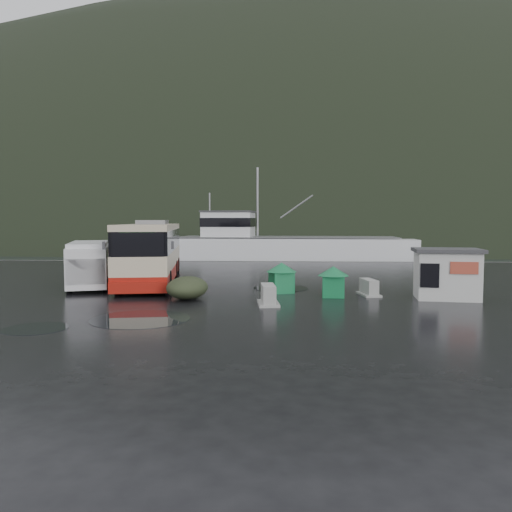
{
  "coord_description": "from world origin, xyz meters",
  "views": [
    {
      "loc": [
        3.78,
        -24.32,
        3.58
      ],
      "look_at": [
        2.42,
        2.53,
        1.7
      ],
      "focal_mm": 35.0,
      "sensor_mm": 36.0,
      "label": 1
    }
  ],
  "objects_px": {
    "white_van": "(90,287)",
    "waste_bin_right": "(333,297)",
    "coach_bus": "(152,281)",
    "dome_tent": "(187,299)",
    "jersey_barrier_a": "(268,305)",
    "fishing_trawler": "(287,256)",
    "waste_bin_left": "(281,293)",
    "ticket_kiosk": "(446,299)",
    "jersey_barrier_b": "(369,295)"
  },
  "relations": [
    {
      "from": "white_van",
      "to": "jersey_barrier_a",
      "type": "relative_size",
      "value": 3.44
    },
    {
      "from": "jersey_barrier_a",
      "to": "waste_bin_right",
      "type": "bearing_deg",
      "value": 38.41
    },
    {
      "from": "coach_bus",
      "to": "dome_tent",
      "type": "height_order",
      "value": "coach_bus"
    },
    {
      "from": "ticket_kiosk",
      "to": "jersey_barrier_a",
      "type": "xyz_separation_m",
      "value": [
        -8.17,
        -2.06,
        0.0
      ]
    },
    {
      "from": "jersey_barrier_b",
      "to": "fishing_trawler",
      "type": "height_order",
      "value": "fishing_trawler"
    },
    {
      "from": "dome_tent",
      "to": "fishing_trawler",
      "type": "bearing_deg",
      "value": 80.53
    },
    {
      "from": "waste_bin_right",
      "to": "fishing_trawler",
      "type": "xyz_separation_m",
      "value": [
        -1.9,
        28.4,
        0.0
      ]
    },
    {
      "from": "white_van",
      "to": "fishing_trawler",
      "type": "height_order",
      "value": "fishing_trawler"
    },
    {
      "from": "white_van",
      "to": "waste_bin_left",
      "type": "distance_m",
      "value": 10.55
    },
    {
      "from": "dome_tent",
      "to": "jersey_barrier_a",
      "type": "distance_m",
      "value": 4.05
    },
    {
      "from": "dome_tent",
      "to": "jersey_barrier_a",
      "type": "bearing_deg",
      "value": -20.94
    },
    {
      "from": "waste_bin_left",
      "to": "fishing_trawler",
      "type": "distance_m",
      "value": 27.13
    },
    {
      "from": "dome_tent",
      "to": "ticket_kiosk",
      "type": "xyz_separation_m",
      "value": [
        11.96,
        0.61,
        0.0
      ]
    },
    {
      "from": "coach_bus",
      "to": "waste_bin_left",
      "type": "bearing_deg",
      "value": -37.96
    },
    {
      "from": "ticket_kiosk",
      "to": "fishing_trawler",
      "type": "height_order",
      "value": "fishing_trawler"
    },
    {
      "from": "dome_tent",
      "to": "waste_bin_right",
      "type": "bearing_deg",
      "value": 7.89
    },
    {
      "from": "jersey_barrier_a",
      "to": "fishing_trawler",
      "type": "relative_size",
      "value": 0.07
    },
    {
      "from": "dome_tent",
      "to": "white_van",
      "type": "bearing_deg",
      "value": 148.17
    },
    {
      "from": "jersey_barrier_b",
      "to": "fishing_trawler",
      "type": "relative_size",
      "value": 0.06
    },
    {
      "from": "waste_bin_right",
      "to": "jersey_barrier_a",
      "type": "height_order",
      "value": "waste_bin_right"
    },
    {
      "from": "coach_bus",
      "to": "jersey_barrier_b",
      "type": "distance_m",
      "value": 12.92
    },
    {
      "from": "jersey_barrier_a",
      "to": "jersey_barrier_b",
      "type": "height_order",
      "value": "jersey_barrier_a"
    },
    {
      "from": "jersey_barrier_a",
      "to": "waste_bin_left",
      "type": "bearing_deg",
      "value": 81.17
    },
    {
      "from": "waste_bin_left",
      "to": "waste_bin_right",
      "type": "distance_m",
      "value": 2.76
    },
    {
      "from": "coach_bus",
      "to": "waste_bin_left",
      "type": "xyz_separation_m",
      "value": [
        7.7,
        -4.25,
        0.0
      ]
    },
    {
      "from": "waste_bin_left",
      "to": "jersey_barrier_a",
      "type": "xyz_separation_m",
      "value": [
        -0.57,
        -3.66,
        0.0
      ]
    },
    {
      "from": "white_van",
      "to": "waste_bin_right",
      "type": "bearing_deg",
      "value": -30.33
    },
    {
      "from": "jersey_barrier_a",
      "to": "fishing_trawler",
      "type": "xyz_separation_m",
      "value": [
        1.11,
        30.78,
        0.0
      ]
    },
    {
      "from": "ticket_kiosk",
      "to": "waste_bin_left",
      "type": "bearing_deg",
      "value": 175.78
    },
    {
      "from": "ticket_kiosk",
      "to": "jersey_barrier_a",
      "type": "height_order",
      "value": "ticket_kiosk"
    },
    {
      "from": "waste_bin_right",
      "to": "coach_bus",
      "type": "bearing_deg",
      "value": 151.47
    },
    {
      "from": "waste_bin_right",
      "to": "dome_tent",
      "type": "xyz_separation_m",
      "value": [
        -6.8,
        -0.94,
        0.0
      ]
    },
    {
      "from": "waste_bin_left",
      "to": "dome_tent",
      "type": "distance_m",
      "value": 4.88
    },
    {
      "from": "white_van",
      "to": "dome_tent",
      "type": "height_order",
      "value": "white_van"
    },
    {
      "from": "waste_bin_left",
      "to": "jersey_barrier_a",
      "type": "relative_size",
      "value": 0.88
    },
    {
      "from": "white_van",
      "to": "waste_bin_right",
      "type": "xyz_separation_m",
      "value": [
        12.87,
        -2.83,
        0.0
      ]
    },
    {
      "from": "ticket_kiosk",
      "to": "coach_bus",
      "type": "bearing_deg",
      "value": 166.76
    },
    {
      "from": "dome_tent",
      "to": "jersey_barrier_a",
      "type": "relative_size",
      "value": 1.53
    },
    {
      "from": "coach_bus",
      "to": "ticket_kiosk",
      "type": "distance_m",
      "value": 16.39
    },
    {
      "from": "white_van",
      "to": "waste_bin_left",
      "type": "height_order",
      "value": "white_van"
    },
    {
      "from": "coach_bus",
      "to": "fishing_trawler",
      "type": "distance_m",
      "value": 24.32
    },
    {
      "from": "waste_bin_right",
      "to": "ticket_kiosk",
      "type": "bearing_deg",
      "value": -3.65
    },
    {
      "from": "coach_bus",
      "to": "waste_bin_right",
      "type": "distance_m",
      "value": 11.55
    },
    {
      "from": "waste_bin_left",
      "to": "waste_bin_right",
      "type": "height_order",
      "value": "waste_bin_left"
    },
    {
      "from": "white_van",
      "to": "fishing_trawler",
      "type": "bearing_deg",
      "value": 48.84
    },
    {
      "from": "jersey_barrier_a",
      "to": "fishing_trawler",
      "type": "bearing_deg",
      "value": 87.93
    },
    {
      "from": "white_van",
      "to": "ticket_kiosk",
      "type": "xyz_separation_m",
      "value": [
        18.04,
        -3.16,
        0.0
      ]
    },
    {
      "from": "waste_bin_left",
      "to": "fishing_trawler",
      "type": "relative_size",
      "value": 0.06
    },
    {
      "from": "waste_bin_left",
      "to": "ticket_kiosk",
      "type": "height_order",
      "value": "ticket_kiosk"
    },
    {
      "from": "fishing_trawler",
      "to": "white_van",
      "type": "bearing_deg",
      "value": -109.59
    }
  ]
}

